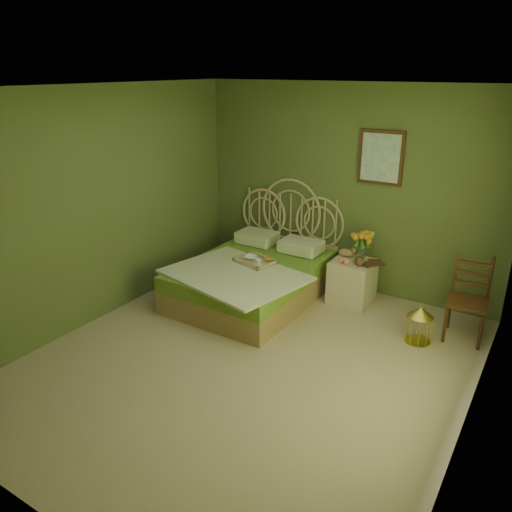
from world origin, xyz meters
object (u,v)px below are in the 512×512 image
Objects in this scene: bed at (254,276)px; nightstand at (353,275)px; chair at (470,293)px; birdcage at (419,325)px.

bed is 2.25× the size of nightstand.
chair reaches higher than birdcage.
chair is at bearing 46.45° from birdcage.
nightstand is at bearing 27.29° from bed.
nightstand reaches higher than chair.
chair is (2.46, 0.41, 0.21)m from bed.
nightstand is at bearing 168.46° from chair.
nightstand is 1.38m from chair.
bed is 2.07m from birdcage.
nightstand is at bearing 149.96° from birdcage.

